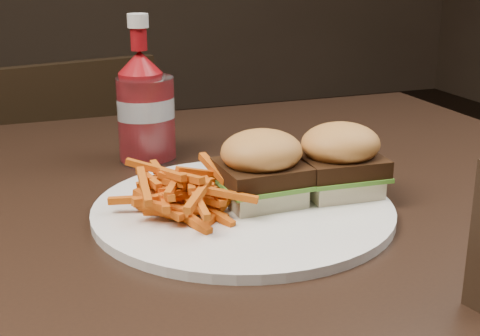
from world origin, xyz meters
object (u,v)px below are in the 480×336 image
object	(u,v)px
plate	(243,210)
tumbler	(146,122)
dining_table	(156,208)
ketchup_bottle	(142,116)
chair_far	(60,219)

from	to	relation	value
plate	tumbler	world-z (taller)	tumbler
dining_table	ketchup_bottle	xyz separation A→B (m)	(0.02, 0.14, 0.08)
ketchup_bottle	tumbler	distance (m)	0.02
chair_far	plate	distance (m)	0.92
chair_far	tumbler	distance (m)	0.73
plate	ketchup_bottle	distance (m)	0.25
dining_table	plate	size ratio (longest dim) A/B	3.64
dining_table	tumbler	distance (m)	0.15
dining_table	chair_far	xyz separation A→B (m)	(-0.06, 0.75, -0.30)
plate	dining_table	bearing A→B (deg)	127.46
dining_table	chair_far	world-z (taller)	dining_table
chair_far	ketchup_bottle	size ratio (longest dim) A/B	3.04
dining_table	plate	bearing A→B (deg)	-52.54
plate	tumbler	bearing A→B (deg)	103.84
chair_far	plate	xyz separation A→B (m)	(0.14, -0.85, 0.33)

